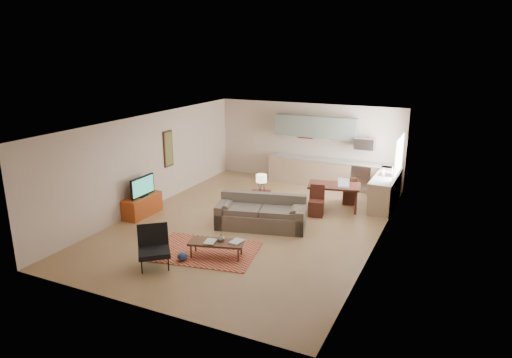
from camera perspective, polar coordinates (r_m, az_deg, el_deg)
The scene contains 25 objects.
room at distance 11.72m, azimuth -0.62°, elevation 0.57°, with size 9.00×9.00×9.00m.
kitchen_counter_back at distance 15.43m, azimuth 9.20°, elevation 0.75°, with size 4.26×0.64×0.92m, color tan, non-canonical shape.
kitchen_counter_right at distance 13.91m, azimuth 15.86°, elevation -1.37°, with size 0.64×2.26×0.92m, color tan, non-canonical shape.
kitchen_range at distance 15.18m, azimuth 13.18°, elevation 0.24°, with size 0.62×0.62×0.90m, color #A5A8AD.
kitchen_microwave at distance 14.95m, azimuth 13.46°, elevation 4.32°, with size 0.62×0.40×0.35m, color #A5A8AD.
upper_cabinets at distance 15.42m, azimuth 7.45°, elevation 6.49°, with size 2.80×0.34×0.70m, color slate.
window_right at distance 13.59m, azimuth 17.46°, elevation 2.87°, with size 0.02×1.40×1.05m, color white.
wall_art_left at distance 14.04m, azimuth -10.90°, elevation 3.73°, with size 0.06×0.42×1.10m, color olive, non-canonical shape.
triptych at distance 15.71m, azimuth 6.19°, elevation 5.97°, with size 1.70×0.04×0.50m, color #F4EABE, non-canonical shape.
rug at distance 10.62m, azimuth -6.41°, elevation -8.95°, with size 2.34×1.62×0.02m, color maroon.
sofa at distance 11.75m, azimuth 0.65°, elevation -4.19°, with size 2.37×1.03×0.82m, color brown, non-canonical shape.
coffee_table at distance 10.28m, azimuth -4.97°, elevation -8.72°, with size 1.22×0.48×0.37m, color #442B1B, non-canonical shape.
book_a at distance 10.22m, azimuth -6.39°, elevation -7.73°, with size 0.30×0.36×0.03m, color maroon.
book_b at distance 10.21m, azimuth -3.01°, elevation -7.67°, with size 0.27×0.35×0.02m, color navy.
vase at distance 10.19m, azimuth -4.41°, elevation -7.30°, with size 0.20×0.20×0.17m, color black.
armchair at distance 9.94m, azimuth -12.65°, elevation -8.40°, with size 0.75×0.75×0.86m, color black, non-canonical shape.
tv_credenza at distance 13.02m, azimuth -14.01°, elevation -3.25°, with size 0.47×1.22×0.56m, color #923813, non-canonical shape.
tv at distance 12.82m, azimuth -14.02°, elevation -0.91°, with size 0.09×0.94×0.56m, color black, non-canonical shape.
console_table at distance 12.86m, azimuth 0.67°, elevation -2.86°, with size 0.53×0.36×0.62m, color #3A1913, non-canonical shape.
table_lamp at distance 12.68m, azimuth 0.68°, elevation -0.46°, with size 0.30×0.30×0.50m, color beige, non-canonical shape.
dining_table at distance 13.27m, azimuth 9.69°, elevation -2.23°, with size 1.45×0.83×0.74m, color #3A1913, non-canonical shape.
dining_chair_near at distance 12.68m, azimuth 7.55°, elevation -2.73°, with size 0.41×0.42×0.85m, color #3A1913, non-canonical shape.
dining_chair_far at distance 13.84m, azimuth 11.66°, elevation -1.32°, with size 0.41×0.42×0.85m, color #3A1913, non-canonical shape.
laptop at distance 12.97m, azimuth 10.90°, elevation -0.48°, with size 0.31×0.23×0.23m, color #A5A8AD, non-canonical shape.
soap_bottle at distance 13.80m, azimuth 15.65°, elevation 0.91°, with size 0.10×0.10×0.19m, color #F4EABE.
Camera 1 is at (4.93, -10.16, 4.48)m, focal length 32.00 mm.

